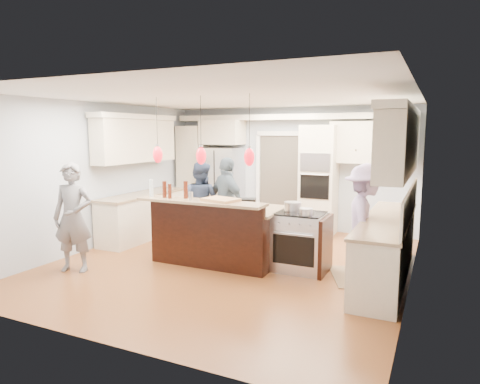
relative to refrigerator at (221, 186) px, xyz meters
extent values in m
plane|color=#965229|center=(1.55, -2.64, -0.90)|extent=(6.00, 6.00, 0.00)
cube|color=#B2BCC6|center=(1.55, 0.36, 0.45)|extent=(5.50, 0.04, 2.70)
cube|color=#B2BCC6|center=(1.55, -5.64, 0.45)|extent=(5.50, 0.04, 2.70)
cube|color=#B2BCC6|center=(-1.20, -2.64, 0.45)|extent=(0.04, 6.00, 2.70)
cube|color=#B2BCC6|center=(4.30, -2.64, 0.45)|extent=(0.04, 6.00, 2.70)
cube|color=white|center=(1.55, -2.64, 1.80)|extent=(5.50, 6.00, 0.04)
cube|color=#B7B7BC|center=(0.00, 0.00, 0.00)|extent=(0.90, 0.70, 1.80)
cube|color=beige|center=(2.30, 0.03, 0.25)|extent=(0.72, 0.64, 2.30)
cube|color=black|center=(2.30, -0.30, 0.65)|extent=(0.60, 0.02, 0.35)
cube|color=black|center=(2.30, -0.30, 0.15)|extent=(0.60, 0.02, 0.50)
cylinder|color=#B7B7BC|center=(2.30, -0.33, 0.40)|extent=(0.55, 0.02, 0.02)
cube|color=beige|center=(-0.80, 0.06, 0.25)|extent=(0.60, 0.58, 2.30)
cube|color=beige|center=(0.00, 0.06, 1.25)|extent=(0.95, 0.58, 0.55)
cube|color=beige|center=(3.35, 0.18, 1.05)|extent=(1.70, 0.35, 0.85)
cube|color=beige|center=(1.55, 0.16, 1.58)|extent=(5.30, 0.38, 0.12)
cube|color=#4C443A|center=(1.30, 0.35, 0.15)|extent=(0.90, 0.06, 2.10)
cube|color=white|center=(1.30, 0.31, 1.23)|extent=(1.04, 0.06, 0.10)
cube|color=beige|center=(3.95, -2.34, -0.46)|extent=(0.60, 3.00, 0.88)
cube|color=tan|center=(3.95, -2.34, 0.00)|extent=(0.64, 3.05, 0.04)
cube|color=beige|center=(4.07, -2.34, 1.08)|extent=(0.35, 3.00, 0.85)
cube|color=beige|center=(4.06, -2.34, 1.56)|extent=(0.37, 3.10, 0.10)
cube|color=beige|center=(-0.85, -1.84, -0.46)|extent=(0.60, 2.20, 0.88)
cube|color=tan|center=(-0.85, -1.84, 0.00)|extent=(0.64, 2.25, 0.04)
cube|color=beige|center=(-0.97, -1.84, 1.08)|extent=(0.35, 2.20, 0.85)
cube|color=beige|center=(-0.96, -1.84, 1.56)|extent=(0.37, 2.30, 0.10)
cube|color=black|center=(1.30, -2.49, -0.46)|extent=(2.00, 1.00, 0.88)
cube|color=tan|center=(1.30, -2.49, 0.00)|extent=(2.10, 1.10, 0.04)
cube|color=black|center=(1.30, -3.05, -0.36)|extent=(2.00, 0.12, 1.08)
cube|color=tan|center=(1.30, -3.19, 0.20)|extent=(2.10, 0.42, 0.04)
cube|color=black|center=(1.75, -2.46, 0.10)|extent=(0.35, 0.32, 0.16)
cube|color=#B7B7BC|center=(2.68, -2.49, -0.45)|extent=(0.76, 0.66, 0.90)
cube|color=black|center=(2.68, -2.83, -0.50)|extent=(0.65, 0.01, 0.45)
cube|color=black|center=(2.68, -2.49, 0.01)|extent=(0.72, 0.59, 0.02)
cube|color=black|center=(3.09, -2.49, -0.46)|extent=(0.06, 0.71, 0.88)
cylinder|color=black|center=(0.50, -3.15, 1.43)|extent=(0.01, 0.01, 0.75)
ellipsoid|color=red|center=(0.50, -3.15, 0.90)|extent=(0.15, 0.15, 0.26)
cylinder|color=black|center=(1.30, -3.15, 1.43)|extent=(0.01, 0.01, 0.75)
ellipsoid|color=red|center=(1.30, -3.15, 0.90)|extent=(0.15, 0.15, 0.26)
cylinder|color=black|center=(2.10, -3.15, 1.43)|extent=(0.01, 0.01, 0.75)
ellipsoid|color=red|center=(2.10, -3.15, 0.90)|extent=(0.15, 0.15, 0.26)
imported|color=slate|center=(-0.49, -4.02, -0.05)|extent=(0.71, 0.58, 1.70)
imported|color=#28334D|center=(0.48, -1.79, -0.10)|extent=(0.78, 0.61, 1.60)
imported|color=#485764|center=(1.05, -1.79, -0.05)|extent=(1.07, 0.85, 1.70)
imported|color=#A991C3|center=(3.65, -2.38, -0.05)|extent=(0.91, 1.23, 1.71)
cube|color=#806346|center=(3.56, -2.47, -0.89)|extent=(1.02, 1.20, 0.01)
cylinder|color=silver|center=(0.39, -3.20, 0.36)|extent=(0.08, 0.08, 0.28)
cylinder|color=#4B1A0D|center=(0.65, -3.20, 0.35)|extent=(0.08, 0.08, 0.27)
cylinder|color=#4B1A0D|center=(0.76, -3.22, 0.34)|extent=(0.07, 0.07, 0.23)
cylinder|color=#4B1A0D|center=(0.99, -3.11, 0.36)|extent=(0.09, 0.09, 0.28)
cylinder|color=#B7B7BC|center=(1.15, -3.23, 0.28)|extent=(0.09, 0.09, 0.13)
cube|color=tan|center=(1.61, -3.11, 0.24)|extent=(0.59, 0.48, 0.04)
cylinder|color=#B7B7BC|center=(2.55, -2.48, 0.10)|extent=(0.27, 0.27, 0.16)
cylinder|color=#B7B7BC|center=(2.81, -2.65, 0.07)|extent=(0.21, 0.21, 0.10)
camera|label=1|loc=(4.59, -8.79, 1.26)|focal=32.00mm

